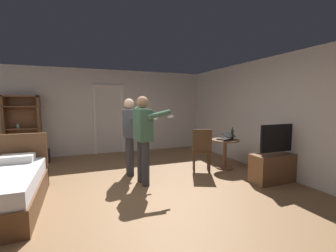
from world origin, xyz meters
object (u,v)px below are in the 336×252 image
(side_table, at_px, (225,149))
(bottle_on_table, at_px, (232,134))
(person_blue_shirt, at_px, (143,133))
(suitcase_dark, at_px, (38,157))
(person_striped_shirt, at_px, (130,131))
(wooden_chair, at_px, (202,149))
(bookshelf, at_px, (23,126))
(laptop, at_px, (226,138))
(tv_flatscreen, at_px, (278,164))

(side_table, height_order, bottle_on_table, bottle_on_table)
(bottle_on_table, distance_m, person_blue_shirt, 2.25)
(bottle_on_table, distance_m, suitcase_dark, 4.96)
(person_striped_shirt, distance_m, suitcase_dark, 2.80)
(person_blue_shirt, distance_m, suitcase_dark, 3.34)
(person_striped_shirt, relative_size, suitcase_dark, 3.11)
(bottle_on_table, xyz_separation_m, suitcase_dark, (-4.40, 2.20, -0.64))
(side_table, relative_size, person_striped_shirt, 0.42)
(bottle_on_table, relative_size, wooden_chair, 0.30)
(wooden_chair, distance_m, suitcase_dark, 4.22)
(bookshelf, height_order, bottle_on_table, bookshelf)
(person_striped_shirt, bearing_deg, wooden_chair, -16.13)
(side_table, distance_m, person_striped_shirt, 2.29)
(side_table, height_order, person_striped_shirt, person_striped_shirt)
(laptop, xyz_separation_m, person_striped_shirt, (-2.19, 0.42, 0.21))
(bookshelf, bearing_deg, side_table, -29.39)
(tv_flatscreen, xyz_separation_m, laptop, (-0.46, 1.11, 0.41))
(tv_flatscreen, xyz_separation_m, bottle_on_table, (-0.31, 1.07, 0.48))
(wooden_chair, bearing_deg, person_blue_shirt, -171.22)
(tv_flatscreen, relative_size, side_table, 1.65)
(bookshelf, height_order, tv_flatscreen, bookshelf)
(bottle_on_table, bearing_deg, suitcase_dark, 153.42)
(bottle_on_table, bearing_deg, person_blue_shirt, -174.76)
(bookshelf, bearing_deg, wooden_chair, -34.05)
(wooden_chair, height_order, person_blue_shirt, person_blue_shirt)
(bookshelf, distance_m, wooden_chair, 4.80)
(side_table, xyz_separation_m, person_blue_shirt, (-2.09, -0.28, 0.52))
(laptop, distance_m, wooden_chair, 0.69)
(bookshelf, relative_size, person_blue_shirt, 1.04)
(laptop, bearing_deg, tv_flatscreen, -67.40)
(side_table, bearing_deg, bottle_on_table, -29.74)
(bookshelf, relative_size, side_table, 2.53)
(tv_flatscreen, relative_size, bottle_on_table, 3.89)
(side_table, relative_size, bottle_on_table, 2.36)
(laptop, xyz_separation_m, bottle_on_table, (0.16, -0.04, 0.07))
(bookshelf, xyz_separation_m, tv_flatscreen, (5.08, -3.76, -0.61))
(wooden_chair, xyz_separation_m, suitcase_dark, (-3.59, 2.19, -0.36))
(bottle_on_table, xyz_separation_m, person_blue_shirt, (-2.23, -0.20, 0.16))
(laptop, relative_size, wooden_chair, 0.42)
(laptop, xyz_separation_m, suitcase_dark, (-4.25, 2.16, -0.57))
(bottle_on_table, bearing_deg, laptop, 165.70)
(wooden_chair, bearing_deg, bookshelf, 145.95)
(tv_flatscreen, relative_size, suitcase_dark, 2.16)
(bookshelf, distance_m, person_blue_shirt, 3.86)
(bottle_on_table, bearing_deg, wooden_chair, 179.00)
(tv_flatscreen, height_order, person_blue_shirt, person_blue_shirt)
(bookshelf, height_order, wooden_chair, bookshelf)
(tv_flatscreen, xyz_separation_m, suitcase_dark, (-4.71, 3.27, -0.16))
(side_table, bearing_deg, tv_flatscreen, -68.77)
(suitcase_dark, bearing_deg, person_blue_shirt, -43.02)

